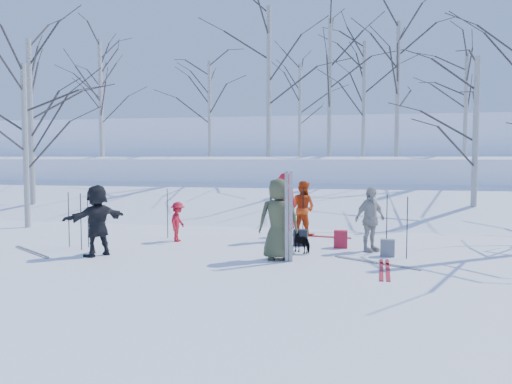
% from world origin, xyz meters
% --- Properties ---
extents(ground, '(120.00, 120.00, 0.00)m').
position_xyz_m(ground, '(0.00, 0.00, 0.00)').
color(ground, white).
rests_on(ground, ground).
extents(snow_ramp, '(70.00, 9.49, 4.12)m').
position_xyz_m(snow_ramp, '(0.00, 7.00, 0.15)').
color(snow_ramp, white).
rests_on(snow_ramp, ground).
extents(snow_plateau, '(70.00, 18.00, 2.20)m').
position_xyz_m(snow_plateau, '(0.00, 17.00, 1.00)').
color(snow_plateau, white).
rests_on(snow_plateau, ground).
extents(far_hill, '(90.00, 30.00, 6.00)m').
position_xyz_m(far_hill, '(0.00, 38.00, 2.00)').
color(far_hill, white).
rests_on(far_hill, ground).
extents(skier_olive_center, '(0.95, 0.72, 1.74)m').
position_xyz_m(skier_olive_center, '(0.90, -0.48, 0.87)').
color(skier_olive_center, '#3F4328').
rests_on(skier_olive_center, ground).
extents(skier_red_north, '(0.75, 0.60, 1.79)m').
position_xyz_m(skier_red_north, '(0.66, 1.91, 0.89)').
color(skier_red_north, red).
rests_on(skier_red_north, ground).
extents(skier_redor_behind, '(0.92, 0.85, 1.52)m').
position_xyz_m(skier_redor_behind, '(1.03, 3.00, 0.76)').
color(skier_redor_behind, '#CA400F').
rests_on(skier_redor_behind, ground).
extents(skier_red_seated, '(0.39, 0.67, 1.03)m').
position_xyz_m(skier_red_seated, '(-2.03, 1.27, 0.52)').
color(skier_red_seated, red).
rests_on(skier_red_seated, ground).
extents(skier_cream_east, '(0.89, 0.88, 1.50)m').
position_xyz_m(skier_cream_east, '(2.83, 0.87, 0.75)').
color(skier_cream_east, beige).
rests_on(skier_cream_east, ground).
extents(skier_grey_west, '(1.16, 1.50, 1.58)m').
position_xyz_m(skier_grey_west, '(-3.09, -0.88, 0.79)').
color(skier_grey_west, black).
rests_on(skier_grey_west, ground).
extents(dog, '(0.64, 0.61, 0.51)m').
position_xyz_m(dog, '(1.32, 0.41, 0.26)').
color(dog, black).
rests_on(dog, ground).
extents(upright_ski_left, '(0.08, 0.16, 1.90)m').
position_xyz_m(upright_ski_left, '(1.11, -0.73, 0.95)').
color(upright_ski_left, silver).
rests_on(upright_ski_left, ground).
extents(upright_ski_right, '(0.09, 0.23, 1.89)m').
position_xyz_m(upright_ski_right, '(1.20, -0.74, 0.95)').
color(upright_ski_right, silver).
rests_on(upright_ski_right, ground).
extents(ski_pair_a, '(1.87, 2.08, 0.02)m').
position_xyz_m(ski_pair_a, '(2.92, -0.41, 0.01)').
color(ski_pair_a, silver).
rests_on(ski_pair_a, ground).
extents(ski_pair_b, '(1.97, 2.09, 0.02)m').
position_xyz_m(ski_pair_b, '(-4.81, -0.81, 0.01)').
color(ski_pair_b, silver).
rests_on(ski_pair_b, ground).
extents(ski_pair_c, '(0.84, 1.97, 0.02)m').
position_xyz_m(ski_pair_c, '(1.44, 2.80, 0.01)').
color(ski_pair_c, '#A61721').
rests_on(ski_pair_c, ground).
extents(ski_pair_d, '(0.35, 1.92, 0.02)m').
position_xyz_m(ski_pair_d, '(3.08, -1.03, 0.01)').
color(ski_pair_d, '#A61721').
rests_on(ski_pair_d, ground).
extents(ski_pole_a, '(0.02, 0.02, 1.34)m').
position_xyz_m(ski_pole_a, '(-4.32, -0.04, 0.67)').
color(ski_pole_a, black).
rests_on(ski_pole_a, ground).
extents(ski_pole_b, '(0.02, 0.02, 1.34)m').
position_xyz_m(ski_pole_b, '(3.20, 0.86, 0.67)').
color(ski_pole_b, black).
rests_on(ski_pole_b, ground).
extents(ski_pole_c, '(0.02, 0.02, 1.34)m').
position_xyz_m(ski_pole_c, '(1.06, 2.76, 0.67)').
color(ski_pole_c, black).
rests_on(ski_pole_c, ground).
extents(ski_pole_d, '(0.02, 0.02, 1.34)m').
position_xyz_m(ski_pole_d, '(-3.82, -0.34, 0.67)').
color(ski_pole_d, black).
rests_on(ski_pole_d, ground).
extents(ski_pole_e, '(0.02, 0.02, 1.34)m').
position_xyz_m(ski_pole_e, '(0.51, 2.36, 0.67)').
color(ski_pole_e, black).
rests_on(ski_pole_e, ground).
extents(ski_pole_f, '(0.02, 0.02, 1.34)m').
position_xyz_m(ski_pole_f, '(3.59, 0.18, 0.67)').
color(ski_pole_f, black).
rests_on(ski_pole_f, ground).
extents(ski_pole_g, '(0.02, 0.02, 1.34)m').
position_xyz_m(ski_pole_g, '(-2.49, 1.72, 0.67)').
color(ski_pole_g, black).
rests_on(ski_pole_g, ground).
extents(ski_pole_h, '(0.02, 0.02, 1.34)m').
position_xyz_m(ski_pole_h, '(-3.85, 0.03, 0.67)').
color(ski_pole_h, black).
rests_on(ski_pole_h, ground).
extents(backpack_red, '(0.32, 0.22, 0.42)m').
position_xyz_m(backpack_red, '(2.15, 1.20, 0.21)').
color(backpack_red, '#AF1A2D').
rests_on(backpack_red, ground).
extents(backpack_grey, '(0.30, 0.20, 0.38)m').
position_xyz_m(backpack_grey, '(3.20, 0.34, 0.19)').
color(backpack_grey, slate).
rests_on(backpack_grey, ground).
extents(backpack_dark, '(0.34, 0.24, 0.40)m').
position_xyz_m(backpack_dark, '(1.17, 1.29, 0.20)').
color(backpack_dark, black).
rests_on(backpack_dark, ground).
extents(birch_plateau_a, '(4.55, 4.55, 5.64)m').
position_xyz_m(birch_plateau_a, '(-9.77, 11.48, 5.02)').
color(birch_plateau_a, silver).
rests_on(birch_plateau_a, snow_plateau).
extents(birch_plateau_b, '(5.03, 5.03, 6.33)m').
position_xyz_m(birch_plateau_b, '(-1.25, 10.17, 5.37)').
color(birch_plateau_b, silver).
rests_on(birch_plateau_b, snow_plateau).
extents(birch_plateau_c, '(4.26, 4.26, 5.23)m').
position_xyz_m(birch_plateau_c, '(2.72, 12.67, 4.82)').
color(birch_plateau_c, silver).
rests_on(birch_plateau_c, snow_plateau).
extents(birch_plateau_d, '(4.35, 4.35, 5.35)m').
position_xyz_m(birch_plateau_d, '(-11.51, 14.73, 4.88)').
color(birch_plateau_d, silver).
rests_on(birch_plateau_d, snow_plateau).
extents(birch_plateau_f, '(4.15, 4.15, 5.08)m').
position_xyz_m(birch_plateau_f, '(-0.69, 16.67, 4.74)').
color(birch_plateau_f, silver).
rests_on(birch_plateau_f, snow_plateau).
extents(birch_plateau_g, '(3.75, 3.75, 4.50)m').
position_xyz_m(birch_plateau_g, '(7.06, 12.40, 4.45)').
color(birch_plateau_g, silver).
rests_on(birch_plateau_g, snow_plateau).
extents(birch_plateau_i, '(4.33, 4.33, 5.32)m').
position_xyz_m(birch_plateau_i, '(4.01, 9.83, 4.86)').
color(birch_plateau_i, silver).
rests_on(birch_plateau_i, snow_plateau).
extents(birch_plateau_j, '(4.93, 4.93, 6.19)m').
position_xyz_m(birch_plateau_j, '(1.20, 12.11, 5.29)').
color(birch_plateau_j, silver).
rests_on(birch_plateau_j, snow_plateau).
extents(birch_plateau_k, '(3.96, 3.96, 4.80)m').
position_xyz_m(birch_plateau_k, '(-4.88, 13.47, 4.60)').
color(birch_plateau_k, silver).
rests_on(birch_plateau_k, snow_plateau).
extents(birch_edge_a, '(4.13, 4.13, 5.04)m').
position_xyz_m(birch_edge_a, '(-7.53, 2.78, 2.52)').
color(birch_edge_a, silver).
rests_on(birch_edge_a, ground).
extents(birch_edge_d, '(5.15, 5.15, 6.50)m').
position_xyz_m(birch_edge_d, '(-9.36, 5.58, 3.25)').
color(birch_edge_d, silver).
rests_on(birch_edge_d, ground).
extents(birch_edge_e, '(4.35, 4.35, 5.36)m').
position_xyz_m(birch_edge_e, '(6.17, 6.14, 2.68)').
color(birch_edge_e, silver).
rests_on(birch_edge_e, ground).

